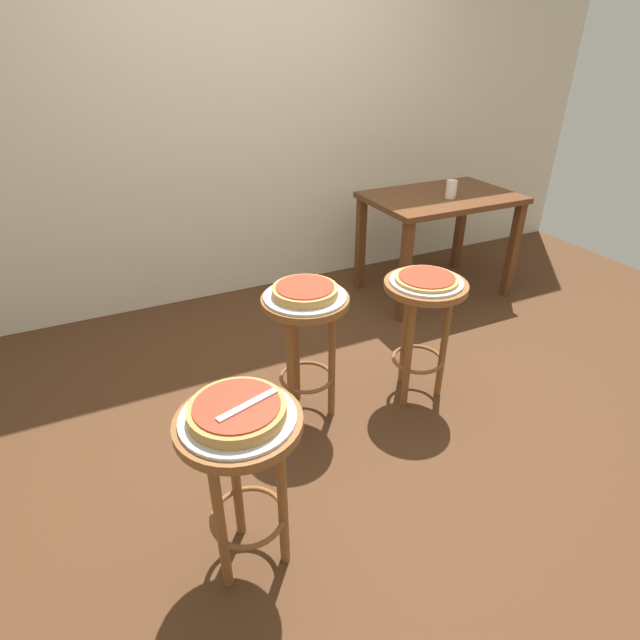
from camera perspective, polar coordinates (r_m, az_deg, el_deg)
The scene contains 15 objects.
ground_plane at distance 2.79m, azimuth 4.64°, elevation -8.85°, with size 6.00×6.00×0.00m, color #4C2D19.
back_wall at distance 3.72m, azimuth -8.40°, elevation 25.62°, with size 6.00×0.10×3.00m, color beige.
stool_foreground at distance 1.75m, azimuth -8.82°, elevation -15.20°, with size 0.41×0.41×0.67m.
serving_plate_foreground at distance 1.63m, azimuth -9.29°, elevation -10.83°, with size 0.37×0.37×0.01m, color silver.
pizza_foreground at distance 1.61m, azimuth -9.37°, elevation -10.06°, with size 0.31×0.31×0.05m.
stool_middle at distance 2.60m, azimuth 11.57°, elevation 0.85°, with size 0.41×0.41×0.67m.
serving_plate_middle at distance 2.53m, azimuth 11.95°, elevation 4.31°, with size 0.36×0.36×0.01m, color silver.
pizza_middle at distance 2.52m, azimuth 11.99°, elevation 4.64°, with size 0.31×0.31×0.02m.
stool_leftside at distance 2.41m, azimuth -1.64°, elevation -0.98°, with size 0.41×0.41×0.67m.
serving_plate_leftside at distance 2.33m, azimuth -1.70°, elevation 2.71°, with size 0.39×0.39×0.01m, color silver.
pizza_leftside at distance 2.31m, azimuth -1.71°, elevation 3.34°, with size 0.30×0.30×0.05m.
dining_table at distance 3.81m, azimuth 13.42°, elevation 11.93°, with size 1.05×0.70×0.75m.
cup_near_edge at distance 3.70m, azimuth 14.65°, elevation 14.16°, with size 0.07×0.07×0.12m, color silver.
condiment_shaker at distance 3.76m, azimuth 14.93°, elevation 14.02°, with size 0.04×0.04×0.08m, color white.
pizza_server_knife at distance 1.59m, azimuth -8.19°, elevation -9.47°, with size 0.22×0.02×0.01m, color silver.
Camera 1 is at (-1.15, -1.88, 1.72)m, focal length 28.24 mm.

